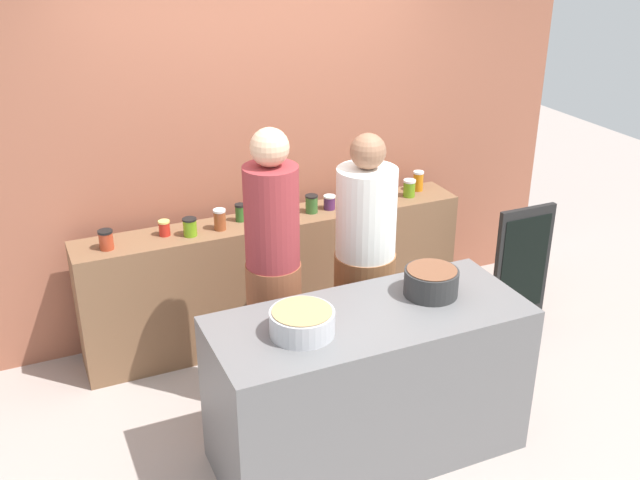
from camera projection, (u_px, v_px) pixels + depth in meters
ground at (343, 420)px, 4.53m from camera, size 12.00×12.00×0.00m
storefront_wall at (255, 119)px, 5.11m from camera, size 4.80×0.12×3.00m
display_shelf at (277, 277)px, 5.25m from camera, size 2.70×0.36×0.90m
prep_table at (368, 385)px, 4.09m from camera, size 1.70×0.70×0.90m
preserve_jar_0 at (106, 240)px, 4.59m from camera, size 0.09×0.09×0.12m
preserve_jar_1 at (164, 228)px, 4.78m from camera, size 0.07×0.07×0.10m
preserve_jar_2 at (190, 227)px, 4.78m from camera, size 0.09×0.09×0.12m
preserve_jar_3 at (220, 219)px, 4.86m from camera, size 0.08×0.08×0.14m
preserve_jar_4 at (240, 212)px, 4.99m from camera, size 0.07×0.07×0.12m
preserve_jar_5 at (260, 213)px, 5.01m from camera, size 0.08×0.08×0.11m
preserve_jar_6 at (282, 205)px, 5.12m from camera, size 0.08×0.08×0.12m
preserve_jar_7 at (312, 204)px, 5.13m from camera, size 0.09×0.09×0.13m
preserve_jar_8 at (329, 202)px, 5.19m from camera, size 0.08×0.08×0.10m
preserve_jar_9 at (357, 193)px, 5.29m from camera, size 0.07×0.07×0.15m
preserve_jar_10 at (384, 194)px, 5.28m from camera, size 0.09×0.09×0.14m
preserve_jar_11 at (409, 188)px, 5.40m from camera, size 0.09×0.09×0.13m
preserve_jar_12 at (418, 181)px, 5.51m from camera, size 0.08×0.08×0.15m
cooking_pot_left at (302, 322)px, 3.71m from camera, size 0.33×0.33×0.13m
cooking_pot_center at (431, 282)px, 4.07m from camera, size 0.30×0.30×0.15m
cook_with_tongs at (274, 287)px, 4.35m from camera, size 0.32×0.32×1.77m
cook_in_cap at (365, 276)px, 4.63m from camera, size 0.38×0.38×1.66m
chalkboard_sign at (522, 268)px, 5.32m from camera, size 0.45×0.05×0.94m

